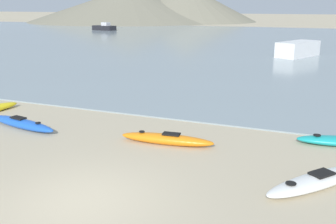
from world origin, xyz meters
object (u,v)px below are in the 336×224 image
kayak_on_sand_0 (317,181)px  moored_boat_2 (298,49)px  kayak_on_sand_1 (167,139)px  kayak_on_sand_2 (22,123)px  moored_boat_1 (104,27)px

kayak_on_sand_0 → moored_boat_2: (-2.73, 27.15, 0.58)m
kayak_on_sand_0 → moored_boat_2: size_ratio=0.64×
kayak_on_sand_1 → kayak_on_sand_2: kayak_on_sand_1 is taller
kayak_on_sand_1 → kayak_on_sand_2: 5.89m
kayak_on_sand_2 → moored_boat_1: size_ratio=0.77×
moored_boat_1 → kayak_on_sand_0: bearing=-53.9°
kayak_on_sand_2 → moored_boat_2: bearing=73.0°
moored_boat_2 → kayak_on_sand_2: bearing=-107.0°
kayak_on_sand_0 → moored_boat_2: 27.30m
kayak_on_sand_0 → moored_boat_1: size_ratio=0.69×
kayak_on_sand_0 → kayak_on_sand_1: kayak_on_sand_1 is taller
kayak_on_sand_1 → moored_boat_1: moored_boat_1 is taller
kayak_on_sand_2 → kayak_on_sand_1: bearing=4.3°
kayak_on_sand_0 → kayak_on_sand_1: bearing=163.2°
moored_boat_2 → kayak_on_sand_1: bearing=-94.7°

